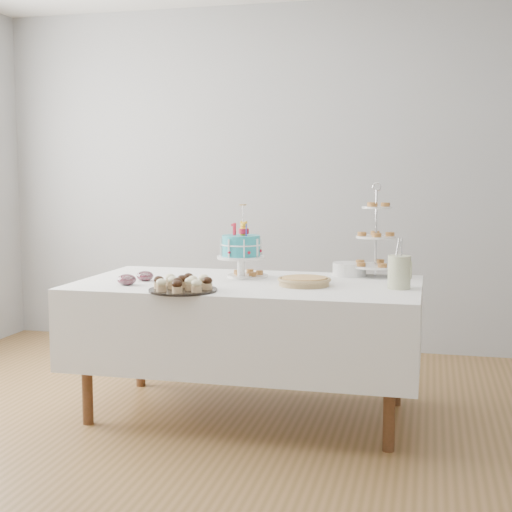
% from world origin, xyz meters
% --- Properties ---
extents(floor, '(5.00, 5.00, 0.00)m').
position_xyz_m(floor, '(0.00, 0.00, 0.00)').
color(floor, brown).
rests_on(floor, ground).
extents(walls, '(5.04, 4.04, 2.70)m').
position_xyz_m(walls, '(0.00, 0.00, 1.35)').
color(walls, '#959799').
rests_on(walls, floor).
extents(table, '(1.92, 1.02, 0.77)m').
position_xyz_m(table, '(0.00, 0.30, 0.54)').
color(table, white).
rests_on(table, floor).
extents(birthday_cake, '(0.28, 0.28, 0.43)m').
position_xyz_m(birthday_cake, '(-0.07, 0.43, 0.89)').
color(birthday_cake, white).
rests_on(birthday_cake, table).
extents(cupcake_tray, '(0.36, 0.36, 0.08)m').
position_xyz_m(cupcake_tray, '(-0.25, -0.09, 0.81)').
color(cupcake_tray, black).
rests_on(cupcake_tray, table).
extents(pie, '(0.29, 0.29, 0.05)m').
position_xyz_m(pie, '(0.33, 0.25, 0.80)').
color(pie, tan).
rests_on(pie, table).
extents(tiered_stand, '(0.29, 0.29, 0.56)m').
position_xyz_m(tiered_stand, '(0.68, 0.70, 1.00)').
color(tiered_stand, silver).
rests_on(tiered_stand, table).
extents(plate_stack, '(0.20, 0.20, 0.08)m').
position_xyz_m(plate_stack, '(0.53, 0.70, 0.81)').
color(plate_stack, white).
rests_on(plate_stack, table).
extents(pastry_plate, '(0.24, 0.24, 0.04)m').
position_xyz_m(pastry_plate, '(-0.05, 0.50, 0.79)').
color(pastry_plate, white).
rests_on(pastry_plate, table).
extents(jam_bowl_a, '(0.10, 0.10, 0.06)m').
position_xyz_m(jam_bowl_a, '(-0.62, 0.03, 0.80)').
color(jam_bowl_a, silver).
rests_on(jam_bowl_a, table).
extents(jam_bowl_b, '(0.10, 0.10, 0.06)m').
position_xyz_m(jam_bowl_b, '(-0.58, 0.20, 0.80)').
color(jam_bowl_b, silver).
rests_on(jam_bowl_b, table).
extents(utensil_pitcher, '(0.13, 0.12, 0.27)m').
position_xyz_m(utensil_pitcher, '(0.84, 0.26, 0.87)').
color(utensil_pitcher, '#F0E5CF').
rests_on(utensil_pitcher, table).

